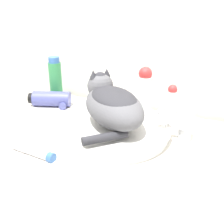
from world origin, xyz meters
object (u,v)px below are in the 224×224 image
object	(u,v)px
cat	(112,103)
faucet	(183,123)
lotion_bottle_white	(144,92)
hair_dryer	(52,99)
shampoo_bottle_tall	(55,79)
deodorant_stick	(171,103)
cream_tube	(33,151)

from	to	relation	value
cat	faucet	bearing A→B (deg)	-124.70
lotion_bottle_white	hair_dryer	distance (m)	0.42
faucet	shampoo_bottle_tall	world-z (taller)	shampoo_bottle_tall
faucet	hair_dryer	world-z (taller)	faucet
lotion_bottle_white	shampoo_bottle_tall	world-z (taller)	lotion_bottle_white
lotion_bottle_white	deodorant_stick	size ratio (longest dim) A/B	1.38
faucet	deodorant_stick	bearing A→B (deg)	-78.94
lotion_bottle_white	cream_tube	distance (m)	0.50
cat	hair_dryer	world-z (taller)	cat
lotion_bottle_white	cream_tube	bearing A→B (deg)	-115.55
deodorant_stick	hair_dryer	size ratio (longest dim) A/B	0.78
shampoo_bottle_tall	cream_tube	distance (m)	0.51
hair_dryer	lotion_bottle_white	bearing A→B (deg)	169.90
cat	faucet	distance (m)	0.25
faucet	cream_tube	size ratio (longest dim) A/B	0.75
deodorant_stick	shampoo_bottle_tall	size ratio (longest dim) A/B	0.74
lotion_bottle_white	shampoo_bottle_tall	distance (m)	0.44
faucet	shampoo_bottle_tall	xyz separation A→B (m)	(-0.63, 0.14, 0.03)
shampoo_bottle_tall	deodorant_stick	bearing A→B (deg)	0.00
faucet	deodorant_stick	distance (m)	0.16
cream_tube	hair_dryer	world-z (taller)	hair_dryer
deodorant_stick	cat	bearing A→B (deg)	-127.92
faucet	hair_dryer	size ratio (longest dim) A/B	0.68
cat	faucet	size ratio (longest dim) A/B	2.70
lotion_bottle_white	cream_tube	xyz separation A→B (m)	(-0.21, -0.44, -0.09)
cat	shampoo_bottle_tall	bearing A→B (deg)	11.89
hair_dryer	cat	bearing A→B (deg)	139.33
deodorant_stick	cream_tube	size ratio (longest dim) A/B	0.86
cat	faucet	xyz separation A→B (m)	(0.24, 0.07, -0.06)
cream_tube	lotion_bottle_white	bearing A→B (deg)	64.45
faucet	deodorant_stick	world-z (taller)	deodorant_stick
deodorant_stick	hair_dryer	world-z (taller)	deodorant_stick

